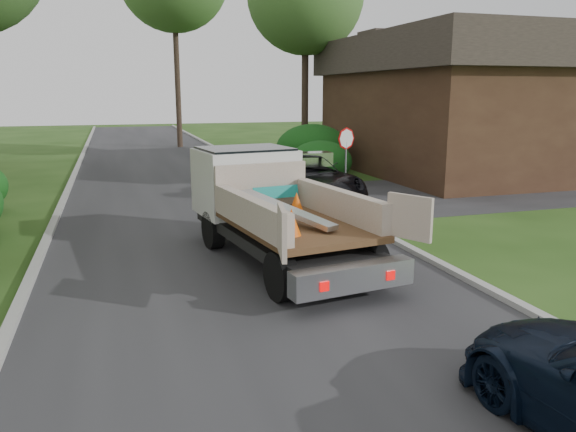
# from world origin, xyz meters

# --- Properties ---
(ground) EXTENTS (120.00, 120.00, 0.00)m
(ground) POSITION_xyz_m (0.00, 0.00, 0.00)
(ground) COLOR #234313
(ground) RESTS_ON ground
(road) EXTENTS (8.00, 90.00, 0.02)m
(road) POSITION_xyz_m (0.00, 10.00, 0.00)
(road) COLOR #28282B
(road) RESTS_ON ground
(side_street) EXTENTS (16.00, 7.00, 0.02)m
(side_street) POSITION_xyz_m (12.00, 9.00, 0.01)
(side_street) COLOR #28282B
(side_street) RESTS_ON ground
(curb_left) EXTENTS (0.20, 90.00, 0.12)m
(curb_left) POSITION_xyz_m (-4.10, 10.00, 0.06)
(curb_left) COLOR #9E9E99
(curb_left) RESTS_ON ground
(curb_right) EXTENTS (0.20, 90.00, 0.12)m
(curb_right) POSITION_xyz_m (4.10, 10.00, 0.06)
(curb_right) COLOR #9E9E99
(curb_right) RESTS_ON ground
(stop_sign) EXTENTS (0.71, 0.32, 2.48)m
(stop_sign) POSITION_xyz_m (5.20, 9.00, 1.78)
(stop_sign) COLOR slate
(stop_sign) RESTS_ON ground
(house_right) EXTENTS (9.72, 12.96, 6.20)m
(house_right) POSITION_xyz_m (13.00, 14.00, 3.16)
(house_right) COLOR #392217
(house_right) RESTS_ON ground
(hedge_right_a) EXTENTS (2.60, 2.60, 1.70)m
(hedge_right_a) POSITION_xyz_m (5.80, 13.00, 0.85)
(hedge_right_a) COLOR #104512
(hedge_right_a) RESTS_ON ground
(hedge_right_b) EXTENTS (3.38, 3.38, 2.21)m
(hedge_right_b) POSITION_xyz_m (6.50, 16.00, 1.10)
(hedge_right_b) COLOR #104512
(hedge_right_b) RESTS_ON ground
(flatbed_truck) EXTENTS (3.40, 6.45, 2.33)m
(flatbed_truck) POSITION_xyz_m (0.82, 3.45, 1.27)
(flatbed_truck) COLOR black
(flatbed_truck) RESTS_ON ground
(black_pickup) EXTENTS (2.94, 5.90, 1.61)m
(black_pickup) POSITION_xyz_m (3.60, 8.93, 0.80)
(black_pickup) COLOR black
(black_pickup) RESTS_ON ground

